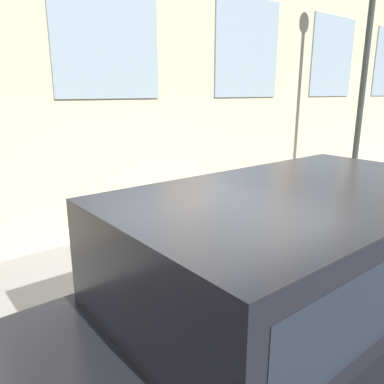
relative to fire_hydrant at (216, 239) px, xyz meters
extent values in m
plane|color=#2D2D30|center=(-0.40, 0.44, -0.53)|extent=(80.00, 80.00, 0.00)
cube|color=gray|center=(0.81, 0.44, -0.47)|extent=(2.43, 60.00, 0.12)
cube|color=#8C9EA8|center=(2.01, -5.68, 2.78)|extent=(0.03, 1.76, 1.89)
cube|color=#8C9EA8|center=(2.01, -2.62, 2.78)|extent=(0.03, 1.76, 1.89)
cube|color=#8C9EA8|center=(2.01, 0.44, 2.78)|extent=(0.03, 1.76, 1.89)
cylinder|color=gold|center=(0.00, 0.00, -0.38)|extent=(0.33, 0.33, 0.04)
cylinder|color=gold|center=(0.00, 0.00, -0.07)|extent=(0.24, 0.24, 0.66)
sphere|color=#A4891E|center=(0.00, 0.00, 0.26)|extent=(0.26, 0.26, 0.26)
cylinder|color=black|center=(0.00, 0.00, 0.33)|extent=(0.09, 0.09, 0.10)
cylinder|color=gold|center=(0.00, -0.17, 0.01)|extent=(0.09, 0.10, 0.09)
cylinder|color=gold|center=(0.00, 0.17, 0.01)|extent=(0.09, 0.10, 0.09)
cylinder|color=#726651|center=(0.05, 0.76, -0.13)|extent=(0.08, 0.08, 0.54)
cylinder|color=#726651|center=(0.16, 0.76, -0.13)|extent=(0.08, 0.08, 0.54)
cube|color=#72288C|center=(0.11, 0.76, 0.34)|extent=(0.15, 0.10, 0.40)
cylinder|color=#72288C|center=(0.00, 0.76, 0.35)|extent=(0.06, 0.06, 0.38)
cylinder|color=#72288C|center=(0.21, 0.76, 0.35)|extent=(0.06, 0.06, 0.38)
sphere|color=tan|center=(0.11, 0.76, 0.63)|extent=(0.18, 0.18, 0.18)
cylinder|color=black|center=(-1.05, 2.49, -0.18)|extent=(0.24, 0.69, 0.69)
cylinder|color=black|center=(-1.05, -0.59, -0.18)|extent=(0.24, 0.69, 0.69)
cube|color=black|center=(-1.89, 0.95, 0.13)|extent=(1.91, 4.96, 0.62)
cube|color=black|center=(-1.89, 0.83, 0.83)|extent=(1.68, 3.07, 0.78)
cube|color=#1E232D|center=(-1.89, 0.83, 0.83)|extent=(1.69, 2.83, 0.50)
cylinder|color=#2D332D|center=(0.53, -4.50, -0.34)|extent=(0.26, 0.26, 0.12)
cylinder|color=#2D332D|center=(0.53, -4.50, 2.03)|extent=(0.12, 0.12, 4.87)
camera|label=1|loc=(-3.49, 3.22, 1.92)|focal=35.00mm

